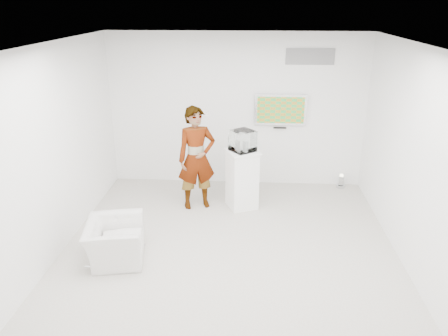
# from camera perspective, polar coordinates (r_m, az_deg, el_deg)

# --- Properties ---
(room) EXTENTS (5.01, 5.01, 3.00)m
(room) POSITION_cam_1_polar(r_m,az_deg,el_deg) (6.20, 0.76, 2.02)
(room) COLOR beige
(room) RESTS_ON ground
(tv) EXTENTS (1.00, 0.08, 0.60)m
(tv) POSITION_cam_1_polar(r_m,az_deg,el_deg) (8.55, 7.39, 7.57)
(tv) COLOR silver
(tv) RESTS_ON room
(logo_decal) EXTENTS (0.90, 0.02, 0.30)m
(logo_decal) POSITION_cam_1_polar(r_m,az_deg,el_deg) (8.46, 11.19, 14.10)
(logo_decal) COLOR slate
(logo_decal) RESTS_ON room
(person) EXTENTS (0.79, 0.65, 1.85)m
(person) POSITION_cam_1_polar(r_m,az_deg,el_deg) (7.68, -3.60, 1.28)
(person) COLOR silver
(person) RESTS_ON room
(armchair) EXTENTS (0.93, 1.02, 0.58)m
(armchair) POSITION_cam_1_polar(r_m,az_deg,el_deg) (6.55, -14.06, -9.23)
(armchair) COLOR silver
(armchair) RESTS_ON room
(pedestal) EXTENTS (0.68, 0.68, 1.07)m
(pedestal) POSITION_cam_1_polar(r_m,az_deg,el_deg) (7.80, 2.37, -1.46)
(pedestal) COLOR white
(pedestal) RESTS_ON room
(floor_uplight) EXTENTS (0.23, 0.23, 0.28)m
(floor_uplight) POSITION_cam_1_polar(r_m,az_deg,el_deg) (9.04, 15.03, -1.66)
(floor_uplight) COLOR silver
(floor_uplight) RESTS_ON room
(vitrine) EXTENTS (0.51, 0.51, 0.36)m
(vitrine) POSITION_cam_1_polar(r_m,az_deg,el_deg) (7.56, 2.45, 3.57)
(vitrine) COLOR white
(vitrine) RESTS_ON pedestal
(console) EXTENTS (0.13, 0.14, 0.20)m
(console) POSITION_cam_1_polar(r_m,az_deg,el_deg) (7.58, 2.44, 2.98)
(console) COLOR white
(console) RESTS_ON pedestal
(wii_remote) EXTENTS (0.04, 0.14, 0.04)m
(wii_remote) POSITION_cam_1_polar(r_m,az_deg,el_deg) (7.66, -2.14, 7.04)
(wii_remote) COLOR white
(wii_remote) RESTS_ON person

